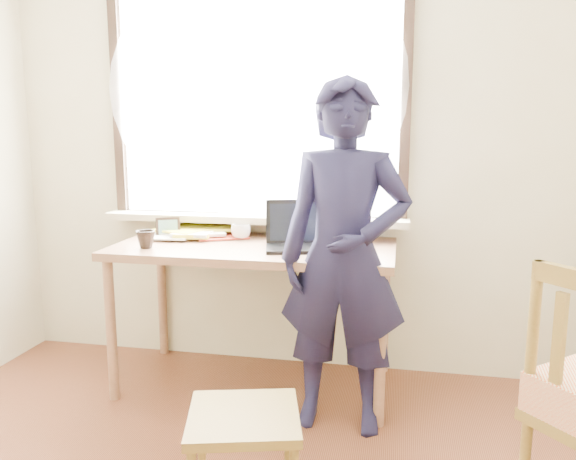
% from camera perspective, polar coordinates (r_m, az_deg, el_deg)
% --- Properties ---
extents(room_shell, '(3.52, 4.02, 2.61)m').
position_cam_1_polar(room_shell, '(1.69, -13.18, 16.02)').
color(room_shell, beige).
rests_on(room_shell, ground).
extents(desk, '(1.54, 0.77, 0.83)m').
position_cam_1_polar(desk, '(3.15, -3.38, -3.01)').
color(desk, '#8E6447').
rests_on(desk, ground).
extents(laptop, '(0.43, 0.37, 0.25)m').
position_cam_1_polar(laptop, '(3.04, 1.22, -0.70)').
color(laptop, black).
rests_on(laptop, desk).
extents(mug_white, '(0.13, 0.13, 0.09)m').
position_cam_1_polar(mug_white, '(3.29, -4.82, -0.15)').
color(mug_white, white).
rests_on(mug_white, desk).
extents(mug_dark, '(0.14, 0.14, 0.10)m').
position_cam_1_polar(mug_dark, '(3.12, -14.25, -0.94)').
color(mug_dark, black).
rests_on(mug_dark, desk).
extents(mouse, '(0.09, 0.06, 0.03)m').
position_cam_1_polar(mouse, '(2.95, 4.01, -1.86)').
color(mouse, black).
rests_on(mouse, desk).
extents(desk_clutter, '(0.78, 0.50, 0.05)m').
position_cam_1_polar(desk_clutter, '(3.43, -7.62, -0.12)').
color(desk_clutter, white).
rests_on(desk_clutter, desk).
extents(book_a, '(0.29, 0.32, 0.02)m').
position_cam_1_polar(book_a, '(3.45, -9.99, -0.34)').
color(book_a, white).
rests_on(book_a, desk).
extents(book_b, '(0.20, 0.25, 0.02)m').
position_cam_1_polar(book_b, '(3.31, 3.37, -0.71)').
color(book_b, white).
rests_on(book_b, desk).
extents(picture_frame, '(0.13, 0.07, 0.11)m').
position_cam_1_polar(picture_frame, '(3.39, -12.09, 0.16)').
color(picture_frame, black).
rests_on(picture_frame, desk).
extents(work_chair, '(0.50, 0.48, 0.42)m').
position_cam_1_polar(work_chair, '(2.23, -4.50, -19.56)').
color(work_chair, olive).
rests_on(work_chair, ground).
extents(person, '(0.63, 0.42, 1.70)m').
position_cam_1_polar(person, '(2.70, 5.73, -2.82)').
color(person, black).
rests_on(person, ground).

